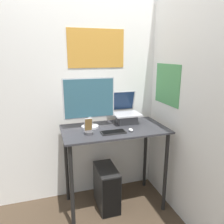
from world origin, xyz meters
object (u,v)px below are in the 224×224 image
cell_phone (89,130)px  computer_tower (107,187)px  laptop (126,115)px  monitor (89,102)px  keyboard (113,132)px  mouse (131,130)px

cell_phone → computer_tower: size_ratio=0.34×
laptop → computer_tower: 0.85m
laptop → computer_tower: size_ratio=0.73×
laptop → cell_phone: 0.55m
cell_phone → monitor: bearing=75.3°
monitor → computer_tower: (0.15, -0.10, -0.97)m
keyboard → computer_tower: keyboard is taller
mouse → computer_tower: mouse is taller
computer_tower → monitor: bearing=147.1°
monitor → mouse: monitor is taller
keyboard → monitor: bearing=128.0°
monitor → keyboard: monitor is taller
monitor → keyboard: bearing=-52.0°
monitor → mouse: size_ratio=8.16×
laptop → keyboard: 0.39m
monitor → cell_phone: 0.31m
keyboard → computer_tower: bearing=103.8°
keyboard → computer_tower: (-0.03, 0.14, -0.71)m
keyboard → mouse: (0.18, -0.01, 0.01)m
cell_phone → laptop: bearing=27.7°
monitor → cell_phone: bearing=-104.7°
cell_phone → computer_tower: (0.21, 0.11, -0.74)m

